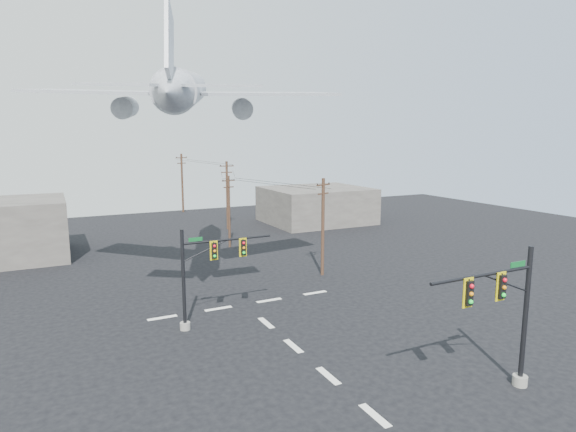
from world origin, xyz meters
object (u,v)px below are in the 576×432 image
utility_pole_c (227,194)px  utility_pole_b (229,210)px  utility_pole_a (323,225)px  signal_mast_far (204,274)px  signal_mast_near (508,317)px  utility_pole_d (182,182)px  airliner (184,90)px

utility_pole_c → utility_pole_b: bearing=-97.4°
utility_pole_a → utility_pole_b: utility_pole_a is taller
signal_mast_far → utility_pole_a: 14.63m
utility_pole_c → signal_mast_near: bearing=-81.7°
signal_mast_far → utility_pole_a: (12.88, 6.86, 1.03)m
utility_pole_a → utility_pole_d: utility_pole_d is taller
utility_pole_b → airliner: 19.29m
utility_pole_a → signal_mast_near: bearing=-116.2°
signal_mast_far → utility_pole_d: bearing=77.4°
utility_pole_a → utility_pole_b: (-3.73, 14.19, -0.35)m
signal_mast_far → airliner: size_ratio=0.26×
utility_pole_d → signal_mast_far: bearing=-115.3°
utility_pole_a → airliner: size_ratio=0.35×
signal_mast_far → airliner: 14.55m
signal_mast_near → utility_pole_c: 45.64m
utility_pole_b → airliner: bearing=-133.7°
airliner → utility_pole_d: bearing=5.3°
signal_mast_near → signal_mast_far: signal_mast_near is taller
signal_mast_near → utility_pole_a: (2.34, 21.23, 0.75)m
signal_mast_far → utility_pole_c: bearing=68.2°
signal_mast_near → airliner: airliner is taller
utility_pole_b → utility_pole_a: bearing=-87.8°
utility_pole_b → utility_pole_d: size_ratio=0.84×
signal_mast_far → utility_pole_a: bearing=28.0°
utility_pole_a → utility_pole_c: (-0.39, 24.36, 0.20)m
signal_mast_near → signal_mast_far: size_ratio=1.08×
utility_pole_b → utility_pole_c: 10.72m
utility_pole_d → airliner: size_ratio=0.38×
utility_pole_c → airliner: airliner is taller
utility_pole_b → airliner: (-7.99, -13.23, 11.54)m
utility_pole_b → utility_pole_d: (1.70, 27.66, 0.80)m
utility_pole_d → airliner: (-9.69, -40.89, 10.74)m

